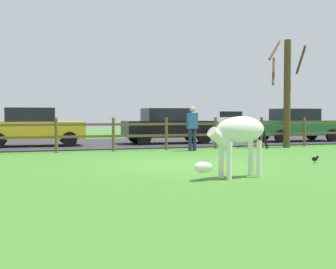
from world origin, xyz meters
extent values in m
plane|color=#3D7528|center=(0.00, 0.00, 0.00)|extent=(60.00, 60.00, 0.00)
cube|color=#2D2D33|center=(0.00, 9.30, 0.03)|extent=(28.00, 7.40, 0.05)
cylinder|color=brown|center=(-2.88, 5.00, 0.61)|extent=(0.11, 0.11, 1.23)
cylinder|color=brown|center=(-0.84, 5.00, 0.61)|extent=(0.11, 0.11, 1.23)
cylinder|color=brown|center=(1.19, 5.00, 0.61)|extent=(0.11, 0.11, 1.23)
cylinder|color=brown|center=(3.22, 5.00, 0.61)|extent=(0.11, 0.11, 1.23)
cylinder|color=brown|center=(5.25, 5.00, 0.61)|extent=(0.11, 0.11, 1.23)
cylinder|color=brown|center=(7.28, 5.00, 0.61)|extent=(0.11, 0.11, 1.23)
cube|color=brown|center=(-0.84, 5.00, 0.55)|extent=(20.31, 0.06, 0.09)
cube|color=brown|center=(-0.84, 5.00, 0.98)|extent=(20.31, 0.06, 0.09)
cylinder|color=#513A23|center=(6.22, 4.68, 2.17)|extent=(0.28, 0.28, 4.34)
cylinder|color=#513A23|center=(6.74, 4.52, 3.54)|extent=(0.43, 1.13, 1.05)
cylinder|color=#513A23|center=(5.89, 5.11, 3.96)|extent=(0.97, 0.78, 0.92)
cylinder|color=#513A23|center=(5.76, 4.97, 3.10)|extent=(0.70, 1.04, 1.22)
ellipsoid|color=white|center=(0.23, -2.86, 1.03)|extent=(1.31, 0.72, 0.56)
cylinder|color=white|center=(-0.13, -3.08, 0.39)|extent=(0.11, 0.11, 0.78)
cylinder|color=white|center=(-0.19, -2.80, 0.39)|extent=(0.11, 0.11, 0.78)
cylinder|color=white|center=(0.65, -2.92, 0.39)|extent=(0.11, 0.11, 0.78)
cylinder|color=white|center=(0.60, -2.64, 0.39)|extent=(0.11, 0.11, 0.78)
cylinder|color=white|center=(-0.28, -2.96, 0.84)|extent=(0.62, 0.35, 0.51)
ellipsoid|color=white|center=(-0.69, -3.05, 0.28)|extent=(0.47, 0.28, 0.24)
cube|color=black|center=(-0.01, -2.91, 1.35)|extent=(0.56, 0.15, 0.12)
cylinder|color=black|center=(0.89, -2.73, 0.88)|extent=(0.20, 0.09, 0.54)
cylinder|color=black|center=(3.56, -0.84, 0.03)|extent=(0.01, 0.01, 0.06)
cylinder|color=black|center=(3.56, -0.88, 0.03)|extent=(0.01, 0.01, 0.06)
ellipsoid|color=black|center=(3.56, -0.86, 0.12)|extent=(0.18, 0.10, 0.12)
sphere|color=black|center=(3.65, -0.86, 0.17)|extent=(0.07, 0.07, 0.07)
cube|color=black|center=(2.29, 7.98, 0.70)|extent=(4.04, 1.80, 0.70)
cube|color=black|center=(2.14, 7.98, 1.33)|extent=(1.94, 1.61, 0.56)
cylinder|color=black|center=(3.66, 8.79, 0.35)|extent=(0.60, 0.20, 0.60)
cylinder|color=black|center=(3.62, 7.09, 0.35)|extent=(0.60, 0.20, 0.60)
cylinder|color=black|center=(0.96, 8.86, 0.35)|extent=(0.60, 0.20, 0.60)
cylinder|color=black|center=(0.92, 7.16, 0.35)|extent=(0.60, 0.20, 0.60)
cube|color=yellow|center=(-3.48, 8.06, 0.70)|extent=(4.05, 1.83, 0.70)
cube|color=black|center=(-3.63, 8.06, 1.33)|extent=(1.95, 1.63, 0.56)
cylinder|color=black|center=(-2.11, 8.86, 0.35)|extent=(0.61, 0.20, 0.60)
cylinder|color=black|center=(-2.16, 7.16, 0.35)|extent=(0.61, 0.20, 0.60)
cylinder|color=black|center=(-4.80, 8.95, 0.35)|extent=(0.61, 0.20, 0.60)
cube|color=#236B38|center=(8.69, 7.61, 0.70)|extent=(4.07, 1.88, 0.70)
cube|color=black|center=(8.54, 7.62, 1.33)|extent=(1.97, 1.65, 0.56)
cylinder|color=black|center=(10.08, 8.40, 0.35)|extent=(0.61, 0.21, 0.60)
cylinder|color=black|center=(10.00, 6.70, 0.35)|extent=(0.61, 0.21, 0.60)
cylinder|color=black|center=(7.38, 8.52, 0.35)|extent=(0.61, 0.21, 0.60)
cylinder|color=black|center=(7.30, 6.83, 0.35)|extent=(0.61, 0.21, 0.60)
cylinder|color=#232847|center=(1.86, 4.25, 0.41)|extent=(0.14, 0.14, 0.82)
cylinder|color=#232847|center=(2.04, 4.26, 0.41)|extent=(0.14, 0.14, 0.82)
cube|color=#2D569E|center=(1.95, 4.26, 1.11)|extent=(0.37, 0.24, 0.58)
sphere|color=tan|center=(1.95, 4.26, 1.53)|extent=(0.22, 0.22, 0.22)
camera|label=1|loc=(-4.41, -11.83, 1.36)|focal=50.34mm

